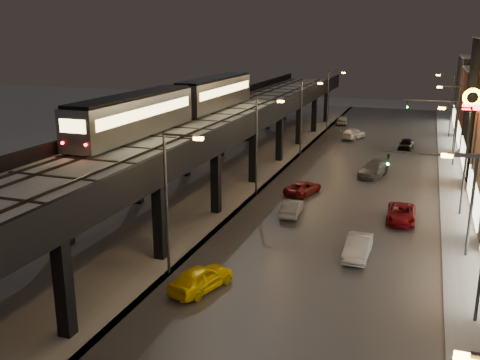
% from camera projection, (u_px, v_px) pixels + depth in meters
% --- Properties ---
extents(road_surface, '(17.00, 120.00, 0.06)m').
position_uv_depth(road_surface, '(351.00, 191.00, 50.90)').
color(road_surface, '#46474D').
rests_on(road_surface, ground).
extents(sidewalk_right, '(4.00, 120.00, 0.14)m').
position_uv_depth(sidewalk_right, '(464.00, 201.00, 47.71)').
color(sidewalk_right, '#9FA1A8').
rests_on(sidewalk_right, ground).
extents(under_viaduct_pavement, '(11.00, 120.00, 0.06)m').
position_uv_depth(under_viaduct_pavement, '(219.00, 179.00, 55.19)').
color(under_viaduct_pavement, '#9FA1A8').
rests_on(under_viaduct_pavement, ground).
extents(elevated_viaduct, '(9.00, 100.00, 6.30)m').
position_uv_depth(elevated_viaduct, '(206.00, 130.00, 50.83)').
color(elevated_viaduct, black).
rests_on(elevated_viaduct, ground).
extents(viaduct_trackbed, '(8.40, 100.00, 0.32)m').
position_uv_depth(viaduct_trackbed, '(206.00, 122.00, 50.74)').
color(viaduct_trackbed, '#B2B7C1').
rests_on(viaduct_trackbed, elevated_viaduct).
extents(viaduct_parapet_streetside, '(0.30, 100.00, 1.10)m').
position_uv_depth(viaduct_parapet_streetside, '(250.00, 120.00, 49.26)').
color(viaduct_parapet_streetside, black).
rests_on(viaduct_parapet_streetside, elevated_viaduct).
extents(viaduct_parapet_far, '(0.30, 100.00, 1.10)m').
position_uv_depth(viaduct_parapet_far, '(165.00, 115.00, 52.02)').
color(viaduct_parapet_far, black).
rests_on(viaduct_parapet_far, elevated_viaduct).
extents(streetlight_left_1, '(2.57, 0.28, 9.00)m').
position_uv_depth(streetlight_left_1, '(170.00, 195.00, 32.02)').
color(streetlight_left_1, '#38383A').
rests_on(streetlight_left_1, ground).
extents(streetlight_left_2, '(2.57, 0.28, 9.00)m').
position_uv_depth(streetlight_left_2, '(259.00, 140.00, 48.39)').
color(streetlight_left_2, '#38383A').
rests_on(streetlight_left_2, ground).
extents(streetlight_right_2, '(2.56, 0.28, 9.00)m').
position_uv_depth(streetlight_right_2, '(463.00, 153.00, 42.93)').
color(streetlight_right_2, '#38383A').
rests_on(streetlight_right_2, ground).
extents(streetlight_left_3, '(2.57, 0.28, 9.00)m').
position_uv_depth(streetlight_left_3, '(303.00, 112.00, 64.76)').
color(streetlight_left_3, '#38383A').
rests_on(streetlight_left_3, ground).
extents(streetlight_right_3, '(2.56, 0.28, 9.00)m').
position_uv_depth(streetlight_right_3, '(455.00, 120.00, 59.31)').
color(streetlight_right_3, '#38383A').
rests_on(streetlight_right_3, ground).
extents(streetlight_left_4, '(2.57, 0.28, 9.00)m').
position_uv_depth(streetlight_left_4, '(330.00, 96.00, 81.14)').
color(streetlight_left_4, '#38383A').
rests_on(streetlight_left_4, ground).
extents(streetlight_right_4, '(2.56, 0.28, 9.00)m').
position_uv_depth(streetlight_right_4, '(450.00, 101.00, 75.68)').
color(streetlight_right_4, '#38383A').
rests_on(streetlight_right_4, ground).
extents(traffic_light_rig_a, '(6.10, 0.34, 7.00)m').
position_uv_depth(traffic_light_rig_a, '(454.00, 191.00, 35.22)').
color(traffic_light_rig_a, '#38383A').
rests_on(traffic_light_rig_a, ground).
extents(traffic_light_rig_b, '(6.10, 0.34, 7.00)m').
position_uv_depth(traffic_light_rig_b, '(445.00, 122.00, 62.51)').
color(traffic_light_rig_b, '#38383A').
rests_on(traffic_light_rig_b, ground).
extents(subway_train, '(2.75, 33.75, 3.27)m').
position_uv_depth(subway_train, '(181.00, 102.00, 50.89)').
color(subway_train, gray).
rests_on(subway_train, viaduct_trackbed).
extents(car_taxi, '(3.03, 4.69, 1.49)m').
position_uv_depth(car_taxi, '(201.00, 279.00, 31.17)').
color(car_taxi, '#FFD600').
rests_on(car_taxi, ground).
extents(car_near_white, '(1.64, 4.03, 1.30)m').
position_uv_depth(car_near_white, '(292.00, 208.00, 43.95)').
color(car_near_white, '#9A9EA3').
rests_on(car_near_white, ground).
extents(car_mid_silver, '(3.20, 4.82, 1.23)m').
position_uv_depth(car_mid_silver, '(303.00, 188.00, 49.80)').
color(car_mid_silver, maroon).
rests_on(car_mid_silver, ground).
extents(car_mid_dark, '(3.50, 5.41, 1.46)m').
position_uv_depth(car_mid_dark, '(353.00, 134.00, 75.60)').
color(car_mid_dark, white).
rests_on(car_mid_dark, ground).
extents(car_far_white, '(2.09, 4.61, 1.53)m').
position_uv_depth(car_far_white, '(343.00, 120.00, 87.32)').
color(car_far_white, '#A3A6AB').
rests_on(car_far_white, ground).
extents(car_onc_silver, '(1.60, 4.36, 1.43)m').
position_uv_depth(car_onc_silver, '(358.00, 248.00, 35.71)').
color(car_onc_silver, silver).
rests_on(car_onc_silver, ground).
extents(car_onc_dark, '(2.30, 4.78, 1.31)m').
position_uv_depth(car_onc_dark, '(401.00, 214.00, 42.50)').
color(car_onc_dark, maroon).
rests_on(car_onc_dark, ground).
extents(car_onc_white, '(3.15, 5.49, 1.50)m').
position_uv_depth(car_onc_white, '(373.00, 170.00, 55.88)').
color(car_onc_white, '#56585B').
rests_on(car_onc_white, ground).
extents(car_onc_red, '(1.97, 4.15, 1.37)m').
position_uv_depth(car_onc_red, '(406.00, 145.00, 68.67)').
color(car_onc_red, black).
rests_on(car_onc_red, ground).
extents(sign_mcdonalds, '(2.95, 0.43, 9.96)m').
position_uv_depth(sign_mcdonalds, '(479.00, 110.00, 46.49)').
color(sign_mcdonalds, '#38383A').
rests_on(sign_mcdonalds, ground).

